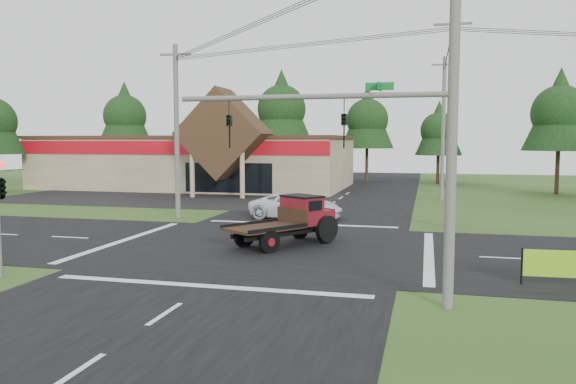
% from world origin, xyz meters
% --- Properties ---
extents(ground, '(120.00, 120.00, 0.00)m').
position_xyz_m(ground, '(0.00, 0.00, 0.00)').
color(ground, '#28491A').
rests_on(ground, ground).
extents(road_ns, '(12.00, 120.00, 0.02)m').
position_xyz_m(road_ns, '(0.00, 0.00, 0.01)').
color(road_ns, black).
rests_on(road_ns, ground).
extents(road_ew, '(120.00, 12.00, 0.02)m').
position_xyz_m(road_ew, '(0.00, 0.00, 0.01)').
color(road_ew, black).
rests_on(road_ew, ground).
extents(parking_apron, '(28.00, 14.00, 0.02)m').
position_xyz_m(parking_apron, '(-14.00, 19.00, 0.01)').
color(parking_apron, black).
rests_on(parking_apron, ground).
extents(cvs_building, '(30.40, 18.20, 9.19)m').
position_xyz_m(cvs_building, '(-15.70, 29.57, 2.78)').
color(cvs_building, gray).
rests_on(cvs_building, ground).
extents(traffic_signal_mast, '(8.12, 0.24, 7.00)m').
position_xyz_m(traffic_signal_mast, '(5.82, -7.50, 4.43)').
color(traffic_signal_mast, '#595651').
rests_on(traffic_signal_mast, ground).
extents(utility_pole_nr, '(2.00, 0.30, 11.00)m').
position_xyz_m(utility_pole_nr, '(7.50, -7.50, 5.64)').
color(utility_pole_nr, '#595651').
rests_on(utility_pole_nr, ground).
extents(utility_pole_nw, '(2.00, 0.30, 10.50)m').
position_xyz_m(utility_pole_nw, '(-8.00, 8.00, 5.39)').
color(utility_pole_nw, '#595651').
rests_on(utility_pole_nw, ground).
extents(utility_pole_ne, '(2.00, 0.30, 11.50)m').
position_xyz_m(utility_pole_ne, '(8.00, 8.00, 5.89)').
color(utility_pole_ne, '#595651').
rests_on(utility_pole_ne, ground).
extents(utility_pole_n, '(2.00, 0.30, 11.20)m').
position_xyz_m(utility_pole_n, '(8.00, 22.00, 5.74)').
color(utility_pole_n, '#595651').
rests_on(utility_pole_n, ground).
extents(tree_row_a, '(6.72, 6.72, 12.12)m').
position_xyz_m(tree_row_a, '(-30.00, 40.00, 8.05)').
color(tree_row_a, '#332316').
rests_on(tree_row_a, ground).
extents(tree_row_b, '(5.60, 5.60, 10.10)m').
position_xyz_m(tree_row_b, '(-20.00, 42.00, 6.70)').
color(tree_row_b, '#332316').
rests_on(tree_row_b, ground).
extents(tree_row_c, '(7.28, 7.28, 13.13)m').
position_xyz_m(tree_row_c, '(-10.00, 41.00, 8.72)').
color(tree_row_c, '#332316').
rests_on(tree_row_c, ground).
extents(tree_row_d, '(6.16, 6.16, 11.11)m').
position_xyz_m(tree_row_d, '(0.00, 42.00, 7.38)').
color(tree_row_d, '#332316').
rests_on(tree_row_d, ground).
extents(tree_row_e, '(5.04, 5.04, 9.09)m').
position_xyz_m(tree_row_e, '(8.00, 40.00, 6.03)').
color(tree_row_e, '#332316').
rests_on(tree_row_e, ground).
extents(tree_side_ne, '(6.16, 6.16, 11.11)m').
position_xyz_m(tree_side_ne, '(18.00, 30.00, 7.38)').
color(tree_side_ne, '#332316').
rests_on(tree_side_ne, ground).
extents(antique_flatbed_truck, '(4.79, 5.62, 2.26)m').
position_xyz_m(antique_flatbed_truck, '(0.67, 0.51, 1.13)').
color(antique_flatbed_truck, '#5D0D11').
rests_on(antique_flatbed_truck, ground).
extents(white_pickup, '(5.78, 3.03, 1.55)m').
position_xyz_m(white_pickup, '(-0.81, 9.25, 0.78)').
color(white_pickup, white).
rests_on(white_pickup, ground).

